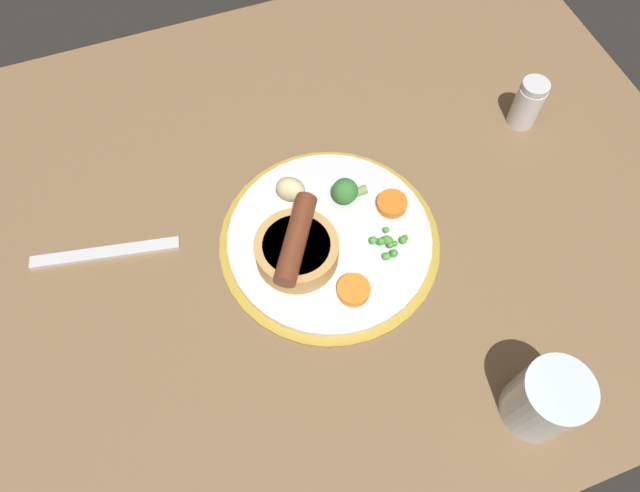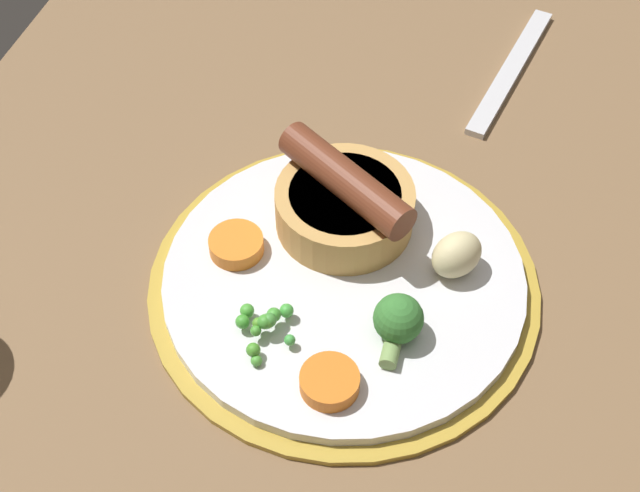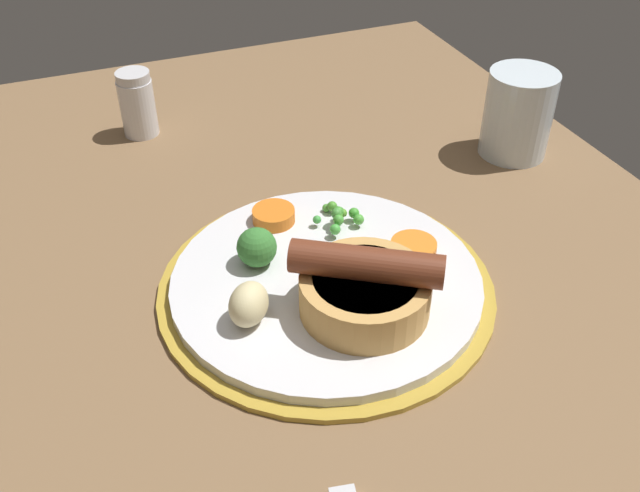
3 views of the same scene
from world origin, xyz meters
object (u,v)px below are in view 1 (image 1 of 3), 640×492
object	(u,v)px
dinner_plate	(330,240)
salt_shaker	(528,103)
sausage_pudding	(297,248)
drinking_glass	(546,400)
pea_pile	(389,243)
broccoli_floret_near	(346,190)
potato_chunk_0	(291,189)
carrot_slice_0	(354,290)
fork	(105,253)
carrot_slice_5	(392,204)

from	to	relation	value
dinner_plate	salt_shaker	xyz separation A→B (cm)	(31.91, 8.91, 2.98)
dinner_plate	salt_shaker	distance (cm)	33.27
sausage_pudding	drinking_glass	xyz separation A→B (cm)	(17.72, -25.38, 0.90)
pea_pile	drinking_glass	size ratio (longest dim) A/B	0.53
sausage_pudding	broccoli_floret_near	xyz separation A→B (cm)	(8.47, 5.91, -0.61)
potato_chunk_0	carrot_slice_0	size ratio (longest dim) A/B	0.97
potato_chunk_0	fork	world-z (taller)	potato_chunk_0
broccoli_floret_near	salt_shaker	world-z (taller)	salt_shaker
broccoli_floret_near	carrot_slice_0	xyz separation A→B (cm)	(-3.89, -12.52, -0.97)
sausage_pudding	broccoli_floret_near	distance (cm)	10.35
sausage_pudding	potato_chunk_0	distance (cm)	8.70
sausage_pudding	fork	world-z (taller)	sausage_pudding
potato_chunk_0	carrot_slice_5	world-z (taller)	potato_chunk_0
potato_chunk_0	salt_shaker	bearing A→B (deg)	2.84
sausage_pudding	pea_pile	distance (cm)	11.08
fork	salt_shaker	bearing A→B (deg)	12.08
pea_pile	carrot_slice_0	bearing A→B (deg)	-146.46
broccoli_floret_near	salt_shaker	size ratio (longest dim) A/B	0.64
sausage_pudding	salt_shaker	world-z (taller)	same
dinner_plate	fork	distance (cm)	27.52
carrot_slice_0	broccoli_floret_near	bearing A→B (deg)	72.74
pea_pile	salt_shaker	size ratio (longest dim) A/B	0.66
dinner_plate	potato_chunk_0	world-z (taller)	potato_chunk_0
carrot_slice_5	broccoli_floret_near	bearing A→B (deg)	146.49
carrot_slice_0	salt_shaker	world-z (taller)	salt_shaker
potato_chunk_0	dinner_plate	bearing A→B (deg)	-70.78
dinner_plate	drinking_glass	distance (cm)	29.91
broccoli_floret_near	drinking_glass	world-z (taller)	drinking_glass
carrot_slice_5	dinner_plate	bearing A→B (deg)	-170.94
pea_pile	fork	bearing A→B (deg)	160.18
carrot_slice_0	fork	bearing A→B (deg)	149.04
potato_chunk_0	carrot_slice_5	distance (cm)	12.78
pea_pile	carrot_slice_0	xyz separation A→B (cm)	(-6.15, -4.08, -0.46)
pea_pile	carrot_slice_5	bearing A→B (deg)	62.33
dinner_plate	sausage_pudding	distance (cm)	5.64
carrot_slice_5	fork	bearing A→B (deg)	169.44
salt_shaker	sausage_pudding	bearing A→B (deg)	-164.50
potato_chunk_0	sausage_pudding	bearing A→B (deg)	-103.97
potato_chunk_0	carrot_slice_0	world-z (taller)	potato_chunk_0
dinner_plate	salt_shaker	bearing A→B (deg)	15.60
fork	broccoli_floret_near	bearing A→B (deg)	4.97
dinner_plate	sausage_pudding	size ratio (longest dim) A/B	2.51
sausage_pudding	pea_pile	xyz separation A→B (cm)	(10.73, -2.52, -1.12)
sausage_pudding	pea_pile	world-z (taller)	sausage_pudding
potato_chunk_0	drinking_glass	xyz separation A→B (cm)	(15.62, -33.80, 1.46)
dinner_plate	salt_shaker	size ratio (longest dim) A/B	3.79
dinner_plate	sausage_pudding	bearing A→B (deg)	-165.19
sausage_pudding	carrot_slice_5	bearing A→B (deg)	133.42
sausage_pudding	carrot_slice_0	world-z (taller)	sausage_pudding
pea_pile	carrot_slice_0	distance (cm)	7.40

